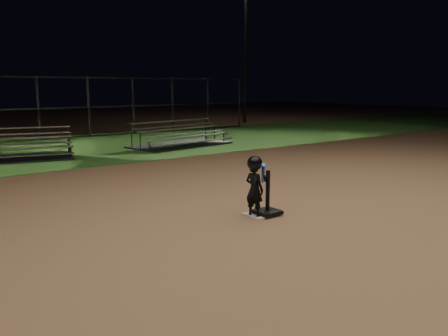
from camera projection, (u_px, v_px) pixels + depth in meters
ground at (260, 215)px, 7.48m from camera, size 80.00×80.00×0.00m
grass_strip at (65, 149)px, 15.35m from camera, size 60.00×8.00×0.01m
home_plate at (260, 214)px, 7.48m from camera, size 0.45×0.45×0.02m
batting_tee at (267, 206)px, 7.46m from camera, size 0.38×0.38×0.73m
child_batter at (255, 185)px, 7.30m from camera, size 0.44×0.56×1.01m
bleacher_left at (6, 154)px, 13.05m from camera, size 3.99×2.65×0.90m
bleacher_right at (181, 141)px, 16.16m from camera, size 3.82×2.28×0.88m
backstop_fence at (38, 109)px, 17.49m from camera, size 20.08×0.08×2.50m
light_pole_right at (246, 35)px, 25.44m from camera, size 0.90×0.53×8.30m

